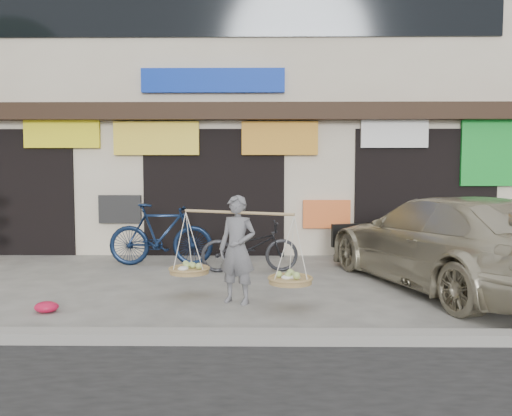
{
  "coord_description": "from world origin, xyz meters",
  "views": [
    {
      "loc": [
        1.02,
        -7.13,
        1.79
      ],
      "look_at": [
        0.93,
        0.9,
        1.21
      ],
      "focal_mm": 35.0,
      "sensor_mm": 36.0,
      "label": 1
    }
  ],
  "objects_px": {
    "bike_1": "(161,235)",
    "suv": "(446,242)",
    "bike_2": "(250,246)",
    "street_vendor": "(237,254)"
  },
  "relations": [
    {
      "from": "bike_1",
      "to": "suv",
      "type": "distance_m",
      "value": 5.1
    },
    {
      "from": "suv",
      "to": "bike_1",
      "type": "bearing_deg",
      "value": -36.84
    },
    {
      "from": "bike_1",
      "to": "bike_2",
      "type": "distance_m",
      "value": 1.81
    },
    {
      "from": "street_vendor",
      "to": "bike_2",
      "type": "height_order",
      "value": "street_vendor"
    },
    {
      "from": "street_vendor",
      "to": "bike_2",
      "type": "distance_m",
      "value": 2.16
    },
    {
      "from": "bike_1",
      "to": "bike_2",
      "type": "relative_size",
      "value": 1.14
    },
    {
      "from": "street_vendor",
      "to": "bike_2",
      "type": "bearing_deg",
      "value": 111.06
    },
    {
      "from": "bike_2",
      "to": "suv",
      "type": "height_order",
      "value": "suv"
    },
    {
      "from": "street_vendor",
      "to": "suv",
      "type": "xyz_separation_m",
      "value": [
        3.19,
        0.97,
        0.04
      ]
    },
    {
      "from": "bike_2",
      "to": "bike_1",
      "type": "bearing_deg",
      "value": 66.49
    }
  ]
}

